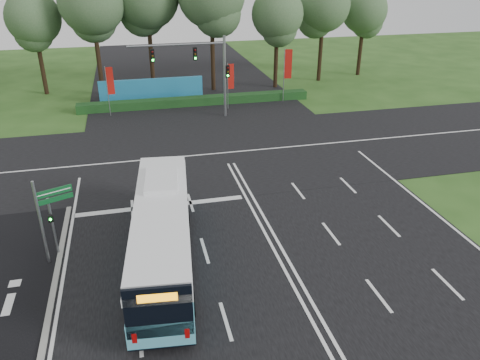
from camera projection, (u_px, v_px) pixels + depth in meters
name	position (u px, v px, depth m)	size (l,w,h in m)	color
ground	(270.00, 243.00, 23.44)	(120.00, 120.00, 0.00)	#284D19
road_main	(270.00, 242.00, 23.43)	(20.00, 120.00, 0.04)	black
road_cross	(222.00, 153.00, 33.95)	(120.00, 14.00, 0.05)	black
kerb_strip	(49.00, 314.00, 18.68)	(0.25, 18.00, 0.12)	gray
city_bus	(163.00, 233.00, 21.16)	(3.59, 11.73, 3.31)	#57B3CA
pedestrian_signal	(53.00, 225.00, 21.79)	(0.27, 0.40, 3.04)	gray
street_sign	(47.00, 211.00, 20.95)	(1.54, 0.71, 4.24)	gray
banner_flag_left	(110.00, 84.00, 40.64)	(0.66, 0.13, 4.45)	gray
banner_flag_mid	(230.00, 79.00, 42.65)	(0.63, 0.11, 4.27)	gray
banner_flag_right	(287.00, 68.00, 44.59)	(0.75, 0.18, 5.15)	gray
traffic_light_gantry	(204.00, 65.00, 39.42)	(8.41, 0.28, 7.00)	gray
hedge	(196.00, 101.00, 44.74)	(22.00, 1.20, 0.80)	#133614
blue_hoarding	(152.00, 90.00, 45.79)	(10.00, 0.30, 2.20)	teal
eucalyptus_row	(178.00, 5.00, 46.88)	(47.08, 9.30, 12.95)	black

